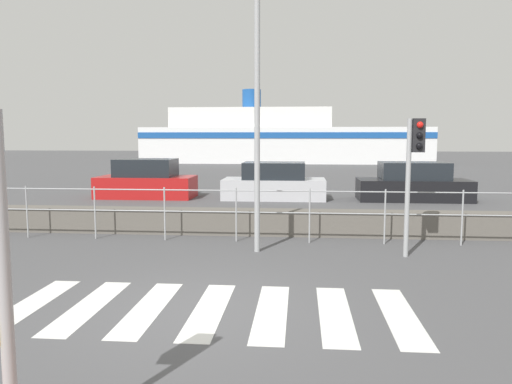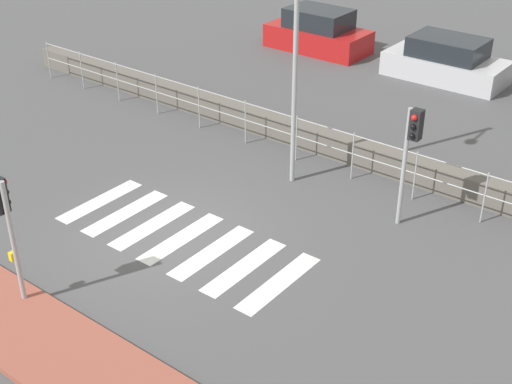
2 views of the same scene
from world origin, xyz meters
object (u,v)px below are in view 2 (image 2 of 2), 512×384
at_px(traffic_light_far, 411,142).
at_px(streetlamp, 290,27).
at_px(parked_car_red, 318,33).
at_px(parked_car_silver, 446,62).
at_px(traffic_light_near, 6,215).

distance_m(traffic_light_far, streetlamp, 3.77).
height_order(parked_car_red, parked_car_silver, parked_car_red).
relative_size(traffic_light_near, traffic_light_far, 0.94).
distance_m(streetlamp, parked_car_silver, 10.12).
xyz_separation_m(streetlamp, parked_car_red, (-5.38, 9.52, -3.36)).
height_order(traffic_light_far, parked_car_silver, traffic_light_far).
bearing_deg(traffic_light_far, parked_car_red, 132.20).
bearing_deg(traffic_light_near, streetlamp, 79.45).
bearing_deg(streetlamp, parked_car_silver, 90.71).
height_order(streetlamp, parked_car_silver, streetlamp).
relative_size(traffic_light_far, parked_car_red, 0.73).
xyz_separation_m(traffic_light_far, parked_car_red, (-8.61, 9.49, -1.42)).
height_order(traffic_light_near, parked_car_silver, traffic_light_near).
bearing_deg(parked_car_red, traffic_light_near, -76.22).
bearing_deg(streetlamp, traffic_light_far, 0.54).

